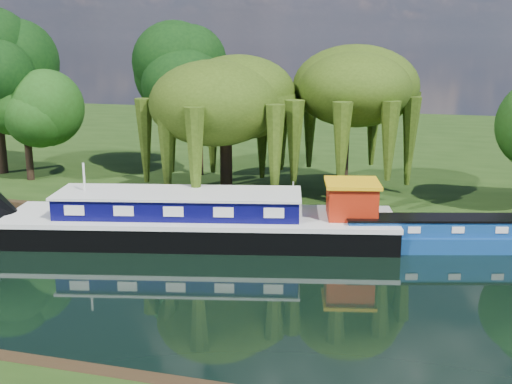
% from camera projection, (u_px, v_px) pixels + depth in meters
% --- Properties ---
extents(ground, '(120.00, 120.00, 0.00)m').
position_uv_depth(ground, '(226.00, 286.00, 26.18)').
color(ground, black).
extents(far_bank, '(120.00, 52.00, 0.45)m').
position_uv_depth(far_bank, '(343.00, 146.00, 57.96)').
color(far_bank, black).
rests_on(far_bank, ground).
extents(dutch_barge, '(19.67, 8.44, 4.05)m').
position_uv_depth(dutch_barge, '(204.00, 221.00, 31.76)').
color(dutch_barge, black).
rests_on(dutch_barge, ground).
extents(narrowboat, '(11.73, 4.93, 1.70)m').
position_uv_depth(narrowboat, '(431.00, 236.00, 30.63)').
color(narrowboat, navy).
rests_on(narrowboat, ground).
extents(red_dinghy, '(3.11, 2.50, 0.57)m').
position_uv_depth(red_dinghy, '(122.00, 226.00, 34.45)').
color(red_dinghy, '#A11F0B').
rests_on(red_dinghy, ground).
extents(willow_left, '(6.64, 6.64, 7.95)m').
position_uv_depth(willow_left, '(225.00, 104.00, 36.13)').
color(willow_left, black).
rests_on(willow_left, far_bank).
extents(willow_right, '(6.68, 6.68, 8.14)m').
position_uv_depth(willow_right, '(345.00, 99.00, 37.18)').
color(willow_right, black).
rests_on(willow_right, far_bank).
extents(tree_far_left, '(4.41, 4.41, 7.11)m').
position_uv_depth(tree_far_left, '(25.00, 108.00, 42.39)').
color(tree_far_left, black).
rests_on(tree_far_left, far_bank).
extents(tree_far_mid, '(5.86, 5.86, 9.59)m').
position_uv_depth(tree_far_mid, '(197.00, 80.00, 43.60)').
color(tree_far_mid, black).
rests_on(tree_far_mid, far_bank).
extents(lamppost, '(0.36, 0.36, 2.56)m').
position_uv_depth(lamppost, '(293.00, 176.00, 35.31)').
color(lamppost, silver).
rests_on(lamppost, far_bank).
extents(mooring_posts, '(19.16, 0.16, 1.00)m').
position_uv_depth(mooring_posts, '(266.00, 210.00, 33.95)').
color(mooring_posts, silver).
rests_on(mooring_posts, far_bank).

